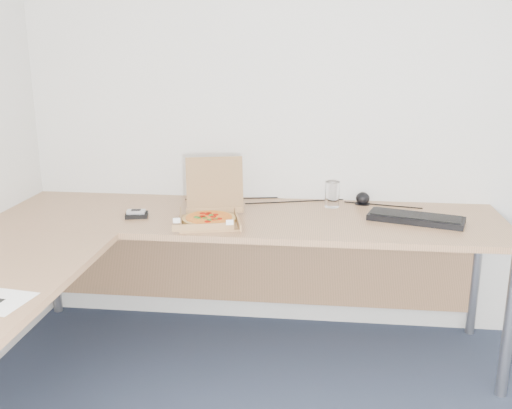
# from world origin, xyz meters

# --- Properties ---
(room_shell) EXTENTS (3.50, 3.50, 2.50)m
(room_shell) POSITION_xyz_m (0.00, 0.00, 1.25)
(room_shell) COLOR silver
(room_shell) RESTS_ON ground
(desk) EXTENTS (2.50, 2.20, 0.73)m
(desk) POSITION_xyz_m (-0.82, 0.97, 0.70)
(desk) COLOR #A2744E
(desk) RESTS_ON ground
(pizza_box) EXTENTS (0.28, 0.33, 0.29)m
(pizza_box) POSITION_xyz_m (-0.67, 1.26, 0.76)
(pizza_box) COLOR #9E7346
(pizza_box) RESTS_ON desk
(drinking_glass) EXTENTS (0.08, 0.08, 0.13)m
(drinking_glass) POSITION_xyz_m (-0.09, 1.61, 0.80)
(drinking_glass) COLOR white
(drinking_glass) RESTS_ON desk
(keyboard) EXTENTS (0.47, 0.28, 0.03)m
(keyboard) POSITION_xyz_m (0.31, 1.39, 0.74)
(keyboard) COLOR black
(keyboard) RESTS_ON desk
(wallet) EXTENTS (0.13, 0.11, 0.02)m
(wallet) POSITION_xyz_m (-1.05, 1.31, 0.74)
(wallet) COLOR black
(wallet) RESTS_ON desk
(phone) EXTENTS (0.09, 0.06, 0.02)m
(phone) POSITION_xyz_m (-1.05, 1.31, 0.76)
(phone) COLOR #B2B5BA
(phone) RESTS_ON wallet
(dome_speaker) EXTENTS (0.08, 0.08, 0.07)m
(dome_speaker) POSITION_xyz_m (0.08, 1.68, 0.76)
(dome_speaker) COLOR black
(dome_speaker) RESTS_ON desk
(cable_bundle) EXTENTS (0.61, 0.13, 0.01)m
(cable_bundle) POSITION_xyz_m (-0.28, 1.68, 0.73)
(cable_bundle) COLOR black
(cable_bundle) RESTS_ON desk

